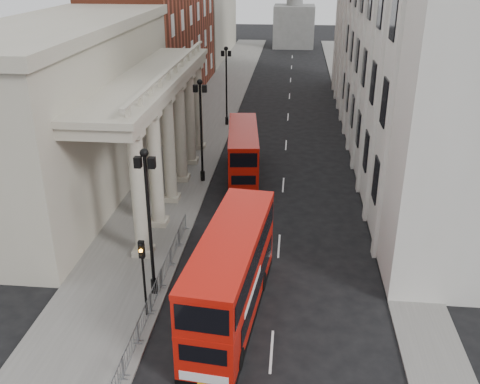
{
  "coord_description": "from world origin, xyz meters",
  "views": [
    {
      "loc": [
        6.54,
        -19.94,
        17.02
      ],
      "look_at": [
        3.39,
        10.98,
        3.23
      ],
      "focal_mm": 40.0,
      "sensor_mm": 36.0,
      "label": 1
    }
  ],
  "objects": [
    {
      "name": "pedestrian_a",
      "position": [
        -3.69,
        16.21,
        0.93
      ],
      "size": [
        0.68,
        0.56,
        1.62
      ],
      "primitive_type": "imported",
      "rotation": [
        0.0,
        0.0,
        0.33
      ],
      "color": "black",
      "rests_on": "sidewalk_west"
    },
    {
      "name": "bus_far",
      "position": [
        2.58,
        21.39,
        2.18
      ],
      "size": [
        3.33,
        9.86,
        4.17
      ],
      "rotation": [
        0.0,
        0.0,
        0.1
      ],
      "color": "#A70F07",
      "rests_on": "ground"
    },
    {
      "name": "sidewalk_west",
      "position": [
        -3.0,
        30.0,
        0.06
      ],
      "size": [
        6.0,
        140.0,
        0.12
      ],
      "primitive_type": "cube",
      "color": "slate",
      "rests_on": "ground"
    },
    {
      "name": "sidewalk_east",
      "position": [
        13.5,
        30.0,
        0.06
      ],
      "size": [
        3.0,
        140.0,
        0.12
      ],
      "primitive_type": "cube",
      "color": "slate",
      "rests_on": "ground"
    },
    {
      "name": "traffic_light",
      "position": [
        -0.5,
        1.98,
        3.11
      ],
      "size": [
        0.28,
        0.33,
        4.3
      ],
      "color": "black",
      "rests_on": "sidewalk_west"
    },
    {
      "name": "east_building",
      "position": [
        16.0,
        32.0,
        12.5
      ],
      "size": [
        8.0,
        55.0,
        25.0
      ],
      "primitive_type": "cube",
      "color": "beige",
      "rests_on": "ground"
    },
    {
      "name": "ground",
      "position": [
        0.0,
        0.0,
        0.0
      ],
      "size": [
        260.0,
        260.0,
        0.0
      ],
      "primitive_type": "plane",
      "color": "black",
      "rests_on": "ground"
    },
    {
      "name": "pedestrian_c",
      "position": [
        -2.47,
        20.07,
        0.88
      ],
      "size": [
        0.79,
        0.55,
        1.52
      ],
      "primitive_type": "imported",
      "rotation": [
        0.0,
        0.0,
        6.38
      ],
      "color": "black",
      "rests_on": "sidewalk_west"
    },
    {
      "name": "crowd_barriers",
      "position": [
        -0.35,
        2.23,
        0.67
      ],
      "size": [
        0.5,
        18.75,
        1.1
      ],
      "color": "gray",
      "rests_on": "sidewalk_west"
    },
    {
      "name": "bus_near",
      "position": [
        3.8,
        2.63,
        2.46
      ],
      "size": [
        3.73,
        11.11,
        4.71
      ],
      "rotation": [
        0.0,
        0.0,
        -0.1
      ],
      "color": "red",
      "rests_on": "ground"
    },
    {
      "name": "portico_building",
      "position": [
        -10.5,
        18.0,
        6.0
      ],
      "size": [
        9.0,
        28.0,
        12.0
      ],
      "primitive_type": "cube",
      "color": "#AAA48E",
      "rests_on": "ground"
    },
    {
      "name": "lamp_post_south",
      "position": [
        -0.6,
        4.0,
        4.91
      ],
      "size": [
        1.05,
        0.44,
        8.32
      ],
      "color": "black",
      "rests_on": "sidewalk_west"
    },
    {
      "name": "brick_building",
      "position": [
        -10.5,
        48.0,
        11.0
      ],
      "size": [
        9.0,
        32.0,
        22.0
      ],
      "primitive_type": "cube",
      "color": "maroon",
      "rests_on": "ground"
    },
    {
      "name": "pedestrian_b",
      "position": [
        -3.3,
        19.55,
        0.89
      ],
      "size": [
        0.9,
        0.81,
        1.54
      ],
      "primitive_type": "imported",
      "rotation": [
        0.0,
        0.0,
        3.5
      ],
      "color": "black",
      "rests_on": "sidewalk_west"
    },
    {
      "name": "kerb",
      "position": [
        -0.05,
        30.0,
        0.07
      ],
      "size": [
        0.2,
        140.0,
        0.14
      ],
      "primitive_type": "cube",
      "color": "slate",
      "rests_on": "ground"
    },
    {
      "name": "lamp_post_north",
      "position": [
        -0.6,
        36.0,
        4.91
      ],
      "size": [
        1.05,
        0.44,
        8.32
      ],
      "color": "black",
      "rests_on": "sidewalk_west"
    },
    {
      "name": "lamp_post_mid",
      "position": [
        -0.6,
        20.0,
        4.91
      ],
      "size": [
        1.05,
        0.44,
        8.32
      ],
      "color": "black",
      "rests_on": "sidewalk_west"
    }
  ]
}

